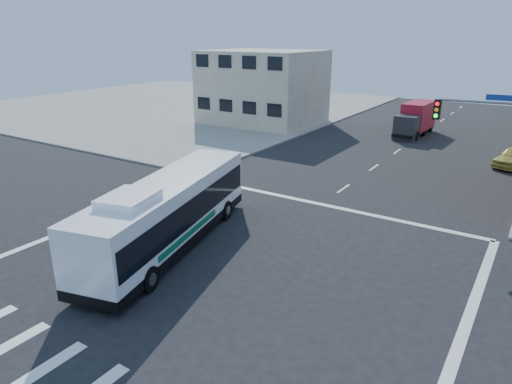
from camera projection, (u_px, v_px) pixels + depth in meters
The scene contains 6 objects.
ground at pixel (228, 269), 19.96m from camera, with size 120.00×120.00×0.00m, color black.
sidewalk_nw at pixel (175, 104), 65.63m from camera, with size 50.00×50.00×0.15m, color gray.
building_west at pixel (263, 87), 51.13m from camera, with size 12.06×10.06×8.00m.
signal_mast_ne at pixel (506, 137), 22.08m from camera, with size 7.91×1.13×8.07m.
transit_bus at pixel (169, 211), 21.56m from camera, with size 5.50×12.60×3.65m.
box_truck at pixel (415, 120), 45.66m from camera, with size 2.41×7.25×3.22m.
Camera 1 is at (10.68, -14.21, 9.76)m, focal length 32.00 mm.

